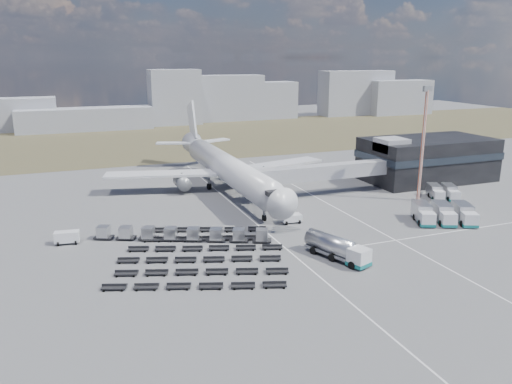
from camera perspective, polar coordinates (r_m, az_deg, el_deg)
name	(u,v)px	position (r m, az deg, el deg)	size (l,w,h in m)	color
ground	(285,237)	(82.36, 3.29, -5.11)	(420.00, 420.00, 0.00)	#565659
grass_strip	(161,139)	(185.35, -10.86, 6.02)	(420.00, 90.00, 0.01)	#4A412C
lane_markings	(328,224)	(89.08, 8.25, -3.66)	(47.12, 110.00, 0.01)	silver
terminal	(427,158)	(125.70, 18.94, 3.66)	(30.40, 16.40, 11.00)	black
jet_bridge	(314,173)	(105.27, 6.68, 2.18)	(30.30, 3.80, 7.05)	#939399
airliner	(225,166)	(110.05, -3.60, 2.94)	(51.59, 64.53, 17.62)	silver
skyline	(147,104)	(224.85, -12.33, 9.79)	(307.62, 26.39, 23.55)	#9395A0
fuel_tanker	(337,248)	(73.82, 9.23, -6.32)	(6.15, 10.88, 3.43)	silver
pushback_tug	(291,219)	(88.94, 4.04, -3.04)	(3.53, 1.98, 1.56)	silver
utility_van	(67,238)	(84.30, -20.79, -4.90)	(3.72, 1.68, 2.03)	silver
catering_truck	(238,175)	(118.77, -2.11, 1.98)	(4.40, 6.72, 2.86)	silver
service_trucks_near	(444,214)	(94.81, 20.66, -2.32)	(11.94, 10.69, 2.98)	silver
service_trucks_far	(443,192)	(110.82, 20.59, 0.00)	(7.29, 7.85, 2.54)	silver
uld_row	(182,234)	(80.97, -8.46, -4.75)	(26.86, 13.42, 1.94)	black
baggage_dollies	(201,254)	(74.58, -6.35, -7.10)	(28.77, 29.09, 0.74)	black
floodlight_mast	(423,145)	(105.40, 18.51, 5.14)	(2.20, 1.79, 23.16)	#BC421E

